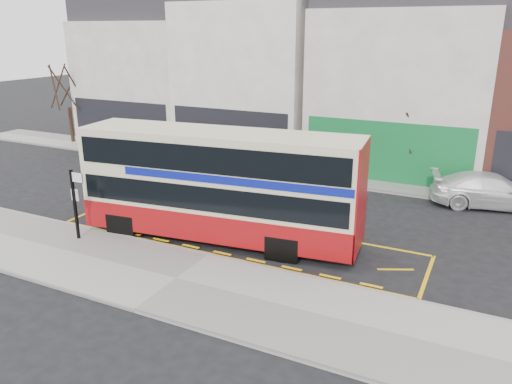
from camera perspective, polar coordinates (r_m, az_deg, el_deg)
The scene contains 15 objects.
ground at distance 17.78m, azimuth -4.83°, elevation -7.05°, with size 120.00×120.00×0.00m, color black.
pavement at distance 16.03m, azimuth -9.11°, elevation -9.90°, with size 40.00×4.00×0.15m, color #9A9792.
kerb at distance 17.46m, azimuth -5.47°, elevation -7.30°, with size 40.00×0.15×0.15m, color gray.
far_pavement at distance 27.17m, azimuth 7.11°, elevation 2.04°, with size 50.00×3.00×0.15m, color #9A9792.
road_markings at distance 19.04m, azimuth -2.36°, elevation -5.22°, with size 14.00×3.40×0.01m, color yellow, non-canonical shape.
terrace_far_left at distance 36.21m, azimuth -11.47°, elevation 13.49°, with size 8.00×8.01×10.80m.
terrace_left at distance 31.98m, azimuth 0.33°, elevation 14.16°, with size 8.00×8.01×11.80m.
terrace_green_shop at distance 29.24m, azimuth 16.82°, elevation 12.54°, with size 9.00×8.01×11.30m.
double_decker_bus at distance 18.19m, azimuth -4.06°, elevation 0.89°, with size 10.53×3.55×4.12m.
bus_stop_post at distance 19.16m, azimuth -19.94°, elevation -0.56°, with size 0.66×0.12×2.65m.
car_silver at distance 28.62m, azimuth -7.76°, elevation 4.01°, with size 1.51×3.75×1.28m, color #A3A2A7.
car_grey at distance 26.45m, azimuth 0.22°, elevation 3.18°, with size 1.52×4.36×1.44m, color #36383D.
car_white at distance 24.37m, azimuth 25.33°, elevation 0.14°, with size 2.09×5.14×1.49m, color white.
street_tree_left at distance 36.20m, azimuth -20.93°, elevation 12.38°, with size 3.15×3.15×6.79m.
street_tree_right at distance 26.14m, azimuth 17.46°, elevation 7.84°, with size 2.21×2.21×4.76m.
Camera 1 is at (8.40, -13.73, 7.56)m, focal length 35.00 mm.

